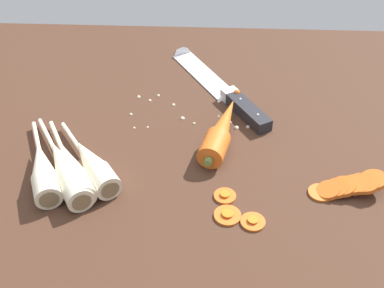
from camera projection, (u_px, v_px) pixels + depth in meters
ground_plane at (193, 153)px, 82.06cm from camera, size 120.00×90.00×4.00cm
chefs_knife at (214, 82)px, 94.84cm from camera, size 20.68×31.53×4.18cm
whole_carrot at (221, 130)px, 80.32cm from camera, size 8.10×21.12×4.20cm
parsnip_front at (71, 169)px, 72.77cm from camera, size 12.36×20.14×4.00cm
parsnip_mid_left at (66, 170)px, 72.63cm from camera, size 14.26×21.47×4.00cm
parsnip_mid_right at (43, 170)px, 72.64cm from camera, size 10.50×20.00×4.00cm
parsnip_back at (93, 164)px, 73.63cm from camera, size 13.42×18.04×4.00cm
carrot_slice_stack at (349, 186)px, 71.00cm from camera, size 11.50×4.96×3.41cm
carrot_slice_stray_near at (253, 221)px, 66.78cm from camera, size 3.53×3.53×0.70cm
carrot_slice_stray_mid at (225, 195)px, 70.73cm from camera, size 3.33×3.33×0.70cm
carrot_slice_stray_far at (228, 215)px, 67.72cm from camera, size 3.92×3.92×0.70cm
mince_crumbs at (194, 114)px, 87.00cm from camera, size 21.82×11.04×0.86cm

